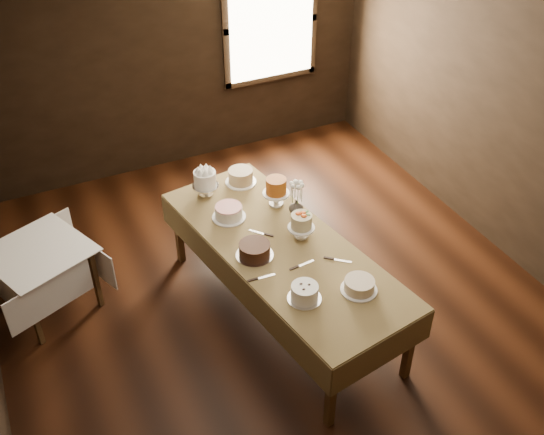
{
  "coord_description": "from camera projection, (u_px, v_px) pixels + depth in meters",
  "views": [
    {
      "loc": [
        -1.93,
        -3.84,
        4.29
      ],
      "look_at": [
        0.0,
        0.2,
        0.95
      ],
      "focal_mm": 41.67,
      "sensor_mm": 36.0,
      "label": 1
    }
  ],
  "objects": [
    {
      "name": "floor",
      "position": [
        281.0,
        309.0,
        6.01
      ],
      "size": [
        5.0,
        6.0,
        0.01
      ],
      "primitive_type": "cube",
      "color": "black",
      "rests_on": "ground"
    },
    {
      "name": "ceiling",
      "position": [
        285.0,
        18.0,
        4.33
      ],
      "size": [
        5.0,
        6.0,
        0.01
      ],
      "primitive_type": "cube",
      "color": "beige",
      "rests_on": "wall_back"
    },
    {
      "name": "wall_back",
      "position": [
        168.0,
        57.0,
        7.34
      ],
      "size": [
        5.0,
        0.02,
        2.8
      ],
      "primitive_type": "cube",
      "color": "black",
      "rests_on": "ground"
    },
    {
      "name": "wall_right",
      "position": [
        516.0,
        124.0,
        6.04
      ],
      "size": [
        0.02,
        6.0,
        2.8
      ],
      "primitive_type": "cube",
      "color": "black",
      "rests_on": "ground"
    },
    {
      "name": "window",
      "position": [
        271.0,
        25.0,
        7.63
      ],
      "size": [
        1.1,
        0.05,
        1.3
      ],
      "primitive_type": "cube",
      "color": "#FFEABF",
      "rests_on": "wall_back"
    },
    {
      "name": "display_table",
      "position": [
        282.0,
        251.0,
        5.53
      ],
      "size": [
        1.43,
        2.74,
        0.81
      ],
      "rotation": [
        0.0,
        0.0,
        0.16
      ],
      "color": "#46301A",
      "rests_on": "ground"
    },
    {
      "name": "side_table",
      "position": [
        39.0,
        258.0,
        5.67
      ],
      "size": [
        1.08,
        1.08,
        0.69
      ],
      "rotation": [
        0.0,
        0.0,
        0.4
      ],
      "color": "#46301A",
      "rests_on": "ground"
    },
    {
      "name": "cake_meringue",
      "position": [
        205.0,
        184.0,
        6.04
      ],
      "size": [
        0.29,
        0.29,
        0.27
      ],
      "color": "silver",
      "rests_on": "display_table"
    },
    {
      "name": "cake_speckled",
      "position": [
        241.0,
        177.0,
        6.25
      ],
      "size": [
        0.32,
        0.32,
        0.14
      ],
      "color": "white",
      "rests_on": "display_table"
    },
    {
      "name": "cake_lattice",
      "position": [
        229.0,
        213.0,
        5.79
      ],
      "size": [
        0.33,
        0.33,
        0.12
      ],
      "color": "white",
      "rests_on": "display_table"
    },
    {
      "name": "cake_caramel",
      "position": [
        276.0,
        193.0,
        5.92
      ],
      "size": [
        0.26,
        0.26,
        0.29
      ],
      "color": "white",
      "rests_on": "display_table"
    },
    {
      "name": "cake_chocolate",
      "position": [
        255.0,
        250.0,
        5.35
      ],
      "size": [
        0.32,
        0.32,
        0.13
      ],
      "color": "silver",
      "rests_on": "display_table"
    },
    {
      "name": "cake_flowers",
      "position": [
        301.0,
        227.0,
        5.53
      ],
      "size": [
        0.26,
        0.26,
        0.25
      ],
      "color": "white",
      "rests_on": "display_table"
    },
    {
      "name": "cake_swirl",
      "position": [
        305.0,
        293.0,
        4.92
      ],
      "size": [
        0.28,
        0.28,
        0.14
      ],
      "color": "silver",
      "rests_on": "display_table"
    },
    {
      "name": "cake_cream",
      "position": [
        359.0,
        286.0,
        5.01
      ],
      "size": [
        0.34,
        0.34,
        0.1
      ],
      "color": "white",
      "rests_on": "display_table"
    },
    {
      "name": "cake_server_a",
      "position": [
        306.0,
        263.0,
        5.3
      ],
      "size": [
        0.24,
        0.05,
        0.01
      ],
      "primitive_type": "cube",
      "rotation": [
        0.0,
        0.0,
        0.1
      ],
      "color": "silver",
      "rests_on": "display_table"
    },
    {
      "name": "cake_server_b",
      "position": [
        343.0,
        261.0,
        5.33
      ],
      "size": [
        0.2,
        0.17,
        0.01
      ],
      "primitive_type": "cube",
      "rotation": [
        0.0,
        0.0,
        -0.7
      ],
      "color": "silver",
      "rests_on": "display_table"
    },
    {
      "name": "cake_server_c",
      "position": [
        257.0,
        232.0,
        5.64
      ],
      "size": [
        0.18,
        0.2,
        0.01
      ],
      "primitive_type": "cube",
      "rotation": [
        0.0,
        0.0,
        2.28
      ],
      "color": "silver",
      "rests_on": "display_table"
    },
    {
      "name": "cake_server_d",
      "position": [
        295.0,
        217.0,
        5.82
      ],
      "size": [
        0.11,
        0.23,
        0.01
      ],
      "primitive_type": "cube",
      "rotation": [
        0.0,
        0.0,
        1.19
      ],
      "color": "silver",
      "rests_on": "display_table"
    },
    {
      "name": "cake_server_e",
      "position": [
        267.0,
        276.0,
        5.17
      ],
      "size": [
        0.24,
        0.04,
        0.01
      ],
      "primitive_type": "cube",
      "rotation": [
        0.0,
        0.0,
        -0.06
      ],
      "color": "silver",
      "rests_on": "display_table"
    },
    {
      "name": "flower_vase",
      "position": [
        296.0,
        207.0,
        5.83
      ],
      "size": [
        0.14,
        0.14,
        0.14
      ],
      "primitive_type": "imported",
      "rotation": [
        0.0,
        0.0,
        4.7
      ],
      "color": "#2D2823",
      "rests_on": "display_table"
    },
    {
      "name": "flower_bouquet",
      "position": [
        297.0,
        190.0,
        5.72
      ],
      "size": [
        0.14,
        0.14,
        0.2
      ],
      "primitive_type": null,
      "color": "white",
      "rests_on": "flower_vase"
    }
  ]
}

